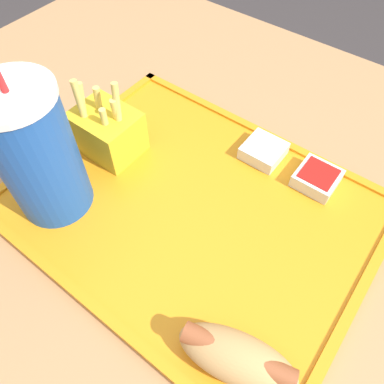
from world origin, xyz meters
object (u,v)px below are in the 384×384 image
soda_cup (37,154)px  fries_carton (107,130)px  hot_dog_far (237,357)px  sauce_cup_ketchup (317,178)px  sauce_cup_mayo (264,150)px

soda_cup → fries_carton: size_ratio=1.80×
hot_dog_far → sauce_cup_ketchup: size_ratio=2.37×
hot_dog_far → sauce_cup_ketchup: hot_dog_far is taller
soda_cup → sauce_cup_mayo: (-0.17, -0.23, -0.08)m
fries_carton → sauce_cup_ketchup: 0.29m
soda_cup → fries_carton: (0.01, -0.11, -0.05)m
fries_carton → sauce_cup_mayo: 0.22m
fries_carton → sauce_cup_ketchup: bearing=-155.7°
hot_dog_far → sauce_cup_mayo: (0.12, -0.26, -0.01)m
soda_cup → sauce_cup_ketchup: soda_cup is taller
hot_dog_far → sauce_cup_mayo: size_ratio=2.37×
sauce_cup_mayo → sauce_cup_ketchup: (-0.08, -0.00, 0.00)m
soda_cup → sauce_cup_mayo: 0.30m
hot_dog_far → sauce_cup_mayo: 0.28m
soda_cup → sauce_cup_ketchup: size_ratio=3.91×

